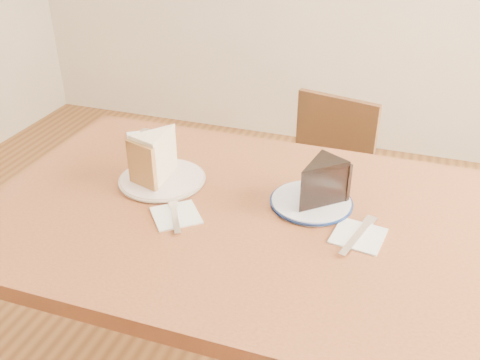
% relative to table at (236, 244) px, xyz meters
% --- Properties ---
extents(table, '(1.20, 0.80, 0.75)m').
position_rel_table_xyz_m(table, '(0.00, 0.00, 0.00)').
color(table, '#502816').
rests_on(table, ground).
extents(chair_far, '(0.44, 0.44, 0.74)m').
position_rel_table_xyz_m(chair_far, '(0.08, 0.72, -0.24)').
color(chair_far, '#321C0F').
rests_on(chair_far, ground).
extents(plate_cream, '(0.21, 0.21, 0.01)m').
position_rel_table_xyz_m(plate_cream, '(-0.23, 0.07, 0.10)').
color(plate_cream, silver).
rests_on(plate_cream, table).
extents(plate_navy, '(0.19, 0.19, 0.01)m').
position_rel_table_xyz_m(plate_navy, '(0.16, 0.08, 0.10)').
color(plate_navy, white).
rests_on(plate_navy, table).
extents(carrot_cake, '(0.12, 0.14, 0.11)m').
position_rel_table_xyz_m(carrot_cake, '(-0.23, 0.08, 0.17)').
color(carrot_cake, '#F3E9C9').
rests_on(carrot_cake, plate_cream).
extents(chocolate_cake, '(0.13, 0.15, 0.10)m').
position_rel_table_xyz_m(chocolate_cake, '(0.18, 0.07, 0.16)').
color(chocolate_cake, black).
rests_on(chocolate_cake, plate_navy).
extents(napkin_cream, '(0.15, 0.15, 0.00)m').
position_rel_table_xyz_m(napkin_cream, '(-0.12, -0.07, 0.10)').
color(napkin_cream, white).
rests_on(napkin_cream, table).
extents(napkin_navy, '(0.12, 0.12, 0.00)m').
position_rel_table_xyz_m(napkin_navy, '(0.29, -0.01, 0.10)').
color(napkin_navy, white).
rests_on(napkin_navy, table).
extents(napkin_spare, '(0.18, 0.18, 0.00)m').
position_rel_table_xyz_m(napkin_spare, '(-0.37, 0.28, 0.10)').
color(napkin_spare, white).
rests_on(napkin_spare, table).
extents(fork_cream, '(0.08, 0.13, 0.00)m').
position_rel_table_xyz_m(fork_cream, '(-0.12, -0.08, 0.10)').
color(fork_cream, silver).
rests_on(fork_cream, napkin_cream).
extents(knife_navy, '(0.06, 0.17, 0.00)m').
position_rel_table_xyz_m(knife_navy, '(0.29, -0.02, 0.10)').
color(knife_navy, silver).
rests_on(knife_navy, napkin_navy).
extents(fork_spare, '(0.05, 0.14, 0.00)m').
position_rel_table_xyz_m(fork_spare, '(-0.34, 0.29, 0.10)').
color(fork_spare, white).
rests_on(fork_spare, napkin_spare).
extents(knife_spare, '(0.04, 0.16, 0.00)m').
position_rel_table_xyz_m(knife_spare, '(-0.40, 0.25, 0.10)').
color(knife_spare, silver).
rests_on(knife_spare, napkin_spare).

